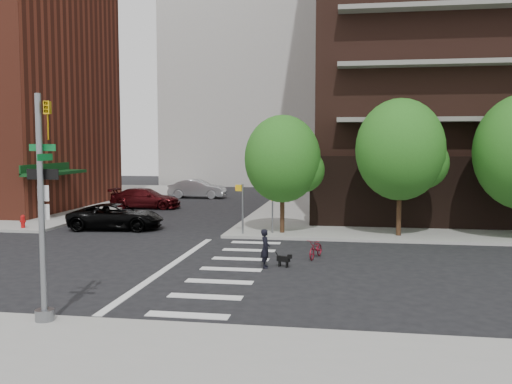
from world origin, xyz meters
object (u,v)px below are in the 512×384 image
(traffic_signal, at_px, (43,226))
(fire_hydrant, at_px, (23,221))
(parked_car_maroon, at_px, (146,198))
(scooter, at_px, (316,249))
(dog_walker, at_px, (265,248))
(parked_car_black, at_px, (116,217))
(parked_car_silver, at_px, (197,189))

(traffic_signal, xyz_separation_m, fire_hydrant, (-10.03, 15.29, -2.15))
(parked_car_maroon, bearing_deg, traffic_signal, -166.75)
(scooter, distance_m, dog_walker, 2.87)
(scooter, bearing_deg, fire_hydrant, 176.99)
(dog_walker, bearing_deg, scooter, -49.10)
(fire_hydrant, bearing_deg, parked_car_maroon, 75.71)
(parked_car_black, distance_m, scooter, 13.23)
(traffic_signal, height_order, parked_car_black, traffic_signal)
(parked_car_black, relative_size, scooter, 3.37)
(parked_car_black, relative_size, dog_walker, 3.47)
(parked_car_black, height_order, dog_walker, dog_walker)
(fire_hydrant, height_order, dog_walker, dog_walker)
(fire_hydrant, relative_size, parked_car_maroon, 0.14)
(fire_hydrant, xyz_separation_m, dog_walker, (14.76, -7.26, 0.21))
(fire_hydrant, xyz_separation_m, parked_car_maroon, (2.93, 11.52, 0.21))
(traffic_signal, height_order, scooter, traffic_signal)
(parked_car_black, bearing_deg, parked_car_maroon, 5.93)
(parked_car_black, distance_m, parked_car_maroon, 10.50)
(scooter, bearing_deg, dog_walker, -116.60)
(traffic_signal, distance_m, parked_car_black, 17.37)
(parked_car_black, xyz_separation_m, parked_car_maroon, (-2.07, 10.30, 0.03))
(traffic_signal, distance_m, scooter, 12.35)
(traffic_signal, distance_m, fire_hydrant, 18.42)
(fire_hydrant, distance_m, parked_car_maroon, 11.88)
(parked_car_black, height_order, scooter, parked_car_black)
(parked_car_silver, bearing_deg, parked_car_black, 179.92)
(traffic_signal, xyz_separation_m, parked_car_silver, (-5.39, 35.31, -1.87))
(scooter, bearing_deg, traffic_signal, -108.80)
(traffic_signal, bearing_deg, scooter, 57.13)
(scooter, bearing_deg, parked_car_maroon, 143.53)
(parked_car_black, distance_m, dog_walker, 12.93)
(parked_car_black, bearing_deg, fire_hydrant, 98.26)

